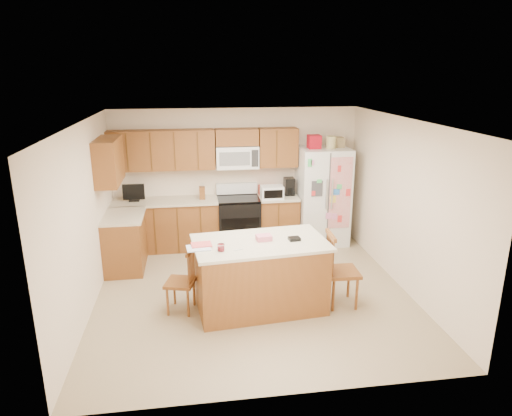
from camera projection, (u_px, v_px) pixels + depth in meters
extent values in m
plane|color=tan|center=(253.00, 292.00, 6.74)|extent=(4.50, 4.50, 0.00)
cube|color=beige|center=(236.00, 176.00, 8.51)|extent=(4.50, 0.10, 2.50)
cube|color=beige|center=(286.00, 283.00, 4.25)|extent=(4.50, 0.10, 2.50)
cube|color=beige|center=(86.00, 219.00, 6.07)|extent=(0.10, 4.50, 2.50)
cube|color=beige|center=(404.00, 205.00, 6.69)|extent=(0.10, 4.50, 2.50)
cube|color=white|center=(252.00, 121.00, 6.01)|extent=(4.50, 4.50, 0.04)
cube|color=brown|center=(166.00, 226.00, 8.28)|extent=(1.87, 0.60, 0.88)
cube|color=brown|center=(278.00, 220.00, 8.56)|extent=(0.72, 0.60, 0.88)
cube|color=brown|center=(125.00, 243.00, 7.46)|extent=(0.60, 0.95, 0.88)
cube|color=beige|center=(165.00, 201.00, 8.14)|extent=(1.87, 0.64, 0.04)
cube|color=beige|center=(278.00, 197.00, 8.42)|extent=(0.72, 0.64, 0.04)
cube|color=beige|center=(123.00, 216.00, 7.33)|extent=(0.64, 0.95, 0.04)
cube|color=brown|center=(162.00, 150.00, 8.01)|extent=(1.85, 0.33, 0.70)
cube|color=brown|center=(278.00, 147.00, 8.29)|extent=(0.70, 0.33, 0.70)
cube|color=brown|center=(237.00, 137.00, 8.13)|extent=(0.76, 0.33, 0.29)
cube|color=brown|center=(109.00, 161.00, 7.04)|extent=(0.33, 0.95, 0.70)
cube|color=#502E0E|center=(127.00, 153.00, 7.77)|extent=(0.02, 0.01, 0.66)
cube|color=#502E0E|center=(132.00, 233.00, 7.91)|extent=(0.02, 0.01, 0.84)
cube|color=#502E0E|center=(151.00, 152.00, 7.82)|extent=(0.02, 0.01, 0.66)
cube|color=#502E0E|center=(155.00, 232.00, 7.97)|extent=(0.02, 0.01, 0.84)
cube|color=#502E0E|center=(175.00, 151.00, 7.88)|extent=(0.02, 0.01, 0.66)
cube|color=#502E0E|center=(178.00, 231.00, 8.02)|extent=(0.02, 0.01, 0.84)
cube|color=#502E0E|center=(198.00, 151.00, 7.93)|extent=(0.01, 0.01, 0.66)
cube|color=#502E0E|center=(201.00, 230.00, 8.08)|extent=(0.01, 0.01, 0.84)
cube|color=#502E0E|center=(277.00, 149.00, 8.13)|extent=(0.01, 0.01, 0.66)
cube|color=#502E0E|center=(279.00, 226.00, 8.27)|extent=(0.01, 0.01, 0.84)
cube|color=white|center=(237.00, 157.00, 8.21)|extent=(0.76, 0.38, 0.40)
cube|color=slate|center=(235.00, 159.00, 8.02)|extent=(0.54, 0.01, 0.24)
cube|color=#262626|center=(255.00, 158.00, 8.07)|extent=(0.12, 0.01, 0.30)
cube|color=brown|center=(202.00, 193.00, 8.20)|extent=(0.10, 0.14, 0.22)
cube|color=black|center=(134.00, 201.00, 8.08)|extent=(0.18, 0.12, 0.02)
cube|color=black|center=(134.00, 192.00, 8.04)|extent=(0.38, 0.03, 0.28)
cube|color=red|center=(269.00, 190.00, 8.45)|extent=(0.35, 0.22, 0.18)
cube|color=white|center=(272.00, 192.00, 8.23)|extent=(0.40, 0.28, 0.23)
cube|color=black|center=(273.00, 194.00, 8.09)|extent=(0.34, 0.01, 0.15)
cube|color=black|center=(289.00, 186.00, 8.45)|extent=(0.18, 0.22, 0.32)
cylinder|color=black|center=(290.00, 191.00, 8.41)|extent=(0.12, 0.12, 0.12)
cube|color=black|center=(239.00, 223.00, 8.44)|extent=(0.76, 0.64, 0.88)
cube|color=black|center=(240.00, 229.00, 8.14)|extent=(0.68, 0.01, 0.42)
cube|color=black|center=(238.00, 198.00, 8.31)|extent=(0.76, 0.64, 0.03)
cube|color=white|center=(237.00, 188.00, 8.52)|extent=(0.76, 0.10, 0.20)
cube|color=white|center=(322.00, 196.00, 8.47)|extent=(0.90, 0.75, 1.80)
cube|color=#4C4C4C|center=(329.00, 202.00, 8.11)|extent=(0.02, 0.01, 1.75)
cube|color=silver|center=(327.00, 194.00, 8.04)|extent=(0.02, 0.03, 0.55)
cube|color=silver|center=(332.00, 194.00, 8.05)|extent=(0.02, 0.03, 0.55)
cube|color=#3F3F44|center=(317.00, 189.00, 8.01)|extent=(0.20, 0.01, 0.28)
cube|color=#D84C59|center=(340.00, 193.00, 8.09)|extent=(0.42, 0.01, 1.30)
cube|color=#A40A19|center=(314.00, 142.00, 8.15)|extent=(0.22, 0.22, 0.24)
cylinder|color=tan|center=(331.00, 142.00, 8.14)|extent=(0.18, 0.18, 0.22)
cube|color=#957E53|center=(338.00, 142.00, 8.30)|extent=(0.18, 0.20, 0.18)
cube|color=brown|center=(260.00, 276.00, 6.21)|extent=(1.77, 1.11, 0.93)
cube|color=beige|center=(260.00, 243.00, 6.06)|extent=(1.86, 1.20, 0.04)
cylinder|color=#A40A19|center=(221.00, 249.00, 5.74)|extent=(0.08, 0.08, 0.06)
cylinder|color=white|center=(221.00, 248.00, 5.73)|extent=(0.09, 0.09, 0.09)
cube|color=pink|center=(264.00, 238.00, 6.10)|extent=(0.21, 0.17, 0.07)
cube|color=black|center=(294.00, 239.00, 6.10)|extent=(0.16, 0.13, 0.04)
cube|color=white|center=(198.00, 248.00, 5.82)|extent=(0.32, 0.27, 0.01)
cube|color=#D84C4C|center=(201.00, 244.00, 5.90)|extent=(0.28, 0.22, 0.01)
cylinder|color=white|center=(239.00, 250.00, 5.76)|extent=(0.13, 0.06, 0.01)
cube|color=brown|center=(180.00, 282.00, 6.12)|extent=(0.46, 0.47, 0.04)
cylinder|color=brown|center=(174.00, 291.00, 6.35)|extent=(0.03, 0.03, 0.40)
cylinder|color=brown|center=(168.00, 302.00, 6.05)|extent=(0.03, 0.03, 0.40)
cylinder|color=brown|center=(194.00, 292.00, 6.32)|extent=(0.03, 0.03, 0.40)
cylinder|color=brown|center=(188.00, 303.00, 6.02)|extent=(0.03, 0.03, 0.40)
cylinder|color=brown|center=(194.00, 262.00, 6.17)|extent=(0.02, 0.02, 0.44)
cylinder|color=brown|center=(192.00, 264.00, 6.10)|extent=(0.02, 0.02, 0.44)
cylinder|color=brown|center=(191.00, 267.00, 6.04)|extent=(0.02, 0.02, 0.44)
cylinder|color=brown|center=(190.00, 269.00, 5.97)|extent=(0.02, 0.02, 0.44)
cylinder|color=brown|center=(188.00, 271.00, 5.90)|extent=(0.02, 0.02, 0.44)
cube|color=brown|center=(190.00, 251.00, 5.97)|extent=(0.13, 0.37, 0.05)
cube|color=brown|center=(252.00, 257.00, 7.00)|extent=(0.38, 0.36, 0.04)
cylinder|color=brown|center=(260.00, 265.00, 7.21)|extent=(0.03, 0.03, 0.38)
cylinder|color=brown|center=(241.00, 266.00, 7.16)|extent=(0.03, 0.03, 0.38)
cylinder|color=brown|center=(263.00, 272.00, 6.95)|extent=(0.03, 0.03, 0.38)
cylinder|color=brown|center=(243.00, 274.00, 6.91)|extent=(0.03, 0.03, 0.38)
cylinder|color=brown|center=(262.00, 246.00, 6.80)|extent=(0.02, 0.02, 0.43)
cylinder|color=brown|center=(258.00, 246.00, 6.79)|extent=(0.02, 0.02, 0.43)
cylinder|color=brown|center=(253.00, 246.00, 6.78)|extent=(0.02, 0.02, 0.43)
cylinder|color=brown|center=(249.00, 247.00, 6.77)|extent=(0.02, 0.02, 0.43)
cylinder|color=brown|center=(244.00, 247.00, 6.77)|extent=(0.02, 0.02, 0.43)
cube|color=brown|center=(253.00, 233.00, 6.72)|extent=(0.36, 0.04, 0.04)
cube|color=brown|center=(342.00, 272.00, 6.28)|extent=(0.45, 0.47, 0.05)
cylinder|color=brown|center=(357.00, 294.00, 6.19)|extent=(0.04, 0.04, 0.47)
cylinder|color=brown|center=(349.00, 282.00, 6.54)|extent=(0.04, 0.04, 0.47)
cylinder|color=brown|center=(333.00, 295.00, 6.16)|extent=(0.04, 0.04, 0.47)
cylinder|color=brown|center=(326.00, 283.00, 6.51)|extent=(0.04, 0.04, 0.47)
cylinder|color=brown|center=(333.00, 258.00, 6.02)|extent=(0.02, 0.02, 0.52)
cylinder|color=brown|center=(332.00, 256.00, 6.10)|extent=(0.02, 0.02, 0.52)
cylinder|color=brown|center=(330.00, 253.00, 6.17)|extent=(0.02, 0.02, 0.52)
cylinder|color=brown|center=(329.00, 251.00, 6.25)|extent=(0.02, 0.02, 0.52)
cylinder|color=brown|center=(327.00, 249.00, 6.33)|extent=(0.02, 0.02, 0.52)
cube|color=brown|center=(331.00, 235.00, 6.10)|extent=(0.06, 0.44, 0.05)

